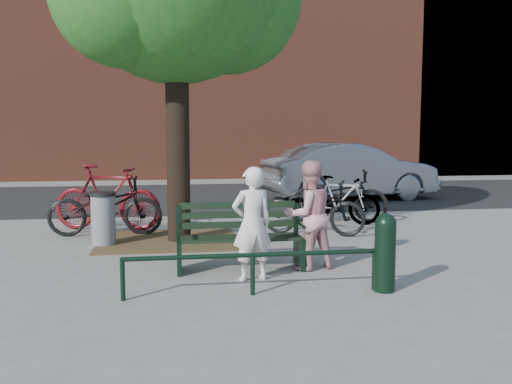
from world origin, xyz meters
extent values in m
plane|color=gray|center=(0.00, 0.00, 0.00)|extent=(90.00, 90.00, 0.00)
cube|color=brown|center=(-1.00, 2.20, 0.01)|extent=(2.40, 2.00, 0.02)
cube|color=black|center=(0.00, 8.50, 0.01)|extent=(40.00, 7.00, 0.01)
cube|color=brown|center=(0.00, 16.00, 6.00)|extent=(45.00, 4.00, 12.00)
cube|color=brown|center=(14.00, 16.00, 7.00)|extent=(10.00, 4.00, 14.00)
cube|color=black|center=(-0.84, 0.00, 0.23)|extent=(0.06, 0.52, 0.45)
cube|color=black|center=(-0.84, 0.23, 0.67)|extent=(0.06, 0.06, 0.44)
cylinder|color=black|center=(-0.84, -0.10, 0.63)|extent=(0.04, 0.36, 0.04)
cube|color=black|center=(0.84, 0.00, 0.23)|extent=(0.06, 0.52, 0.45)
cube|color=black|center=(0.84, 0.23, 0.67)|extent=(0.06, 0.06, 0.44)
cylinder|color=black|center=(0.84, -0.10, 0.63)|extent=(0.04, 0.36, 0.04)
cube|color=black|center=(0.00, 0.00, 0.45)|extent=(1.64, 0.46, 0.04)
cube|color=black|center=(0.00, 0.23, 0.74)|extent=(1.64, 0.03, 0.47)
cylinder|color=black|center=(-1.50, -1.20, 0.25)|extent=(0.06, 0.06, 0.50)
cylinder|color=black|center=(0.00, -1.20, 0.25)|extent=(0.06, 0.06, 0.50)
cylinder|color=black|center=(1.50, -1.20, 0.25)|extent=(0.06, 0.06, 0.50)
cylinder|color=black|center=(0.00, -1.20, 0.48)|extent=(3.00, 0.06, 0.06)
cylinder|color=black|center=(-0.80, 2.20, 1.90)|extent=(0.40, 0.40, 3.80)
imported|color=silver|center=(0.09, -0.54, 0.74)|extent=(0.60, 0.46, 1.48)
imported|color=#D29097|center=(0.95, -0.08, 0.76)|extent=(0.87, 0.75, 1.52)
cylinder|color=black|center=(1.60, -1.28, 0.41)|extent=(0.25, 0.25, 0.82)
sphere|color=black|center=(1.60, -1.28, 0.82)|extent=(0.25, 0.25, 0.25)
cylinder|color=gray|center=(-2.06, 2.00, 0.42)|extent=(0.40, 0.40, 0.84)
cylinder|color=black|center=(-2.06, 2.00, 0.87)|extent=(0.44, 0.44, 0.06)
imported|color=black|center=(-2.12, 2.88, 0.54)|extent=(2.08, 0.77, 1.08)
imported|color=#560C11|center=(-2.15, 3.45, 0.64)|extent=(2.20, 1.16, 1.27)
imported|color=black|center=(1.65, 2.39, 0.50)|extent=(2.01, 1.39, 1.00)
imported|color=gray|center=(2.48, 3.47, 0.50)|extent=(1.69, 1.12, 0.99)
imported|color=black|center=(2.49, 3.66, 0.55)|extent=(2.20, 1.18, 1.10)
imported|color=gray|center=(3.90, 7.18, 0.78)|extent=(4.92, 2.43, 1.55)
camera|label=1|loc=(-0.95, -7.70, 1.97)|focal=40.00mm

